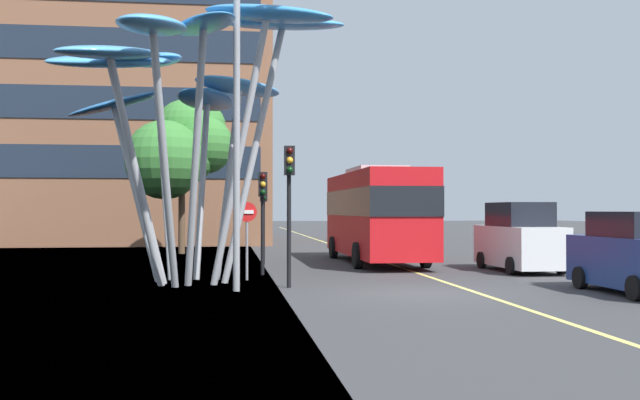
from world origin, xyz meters
TOP-DOWN VIEW (x-y plane):
  - ground at (-0.72, 0.00)m, footprint 120.00×240.00m
  - red_bus at (0.98, 10.80)m, footprint 2.88×10.04m
  - leaf_sculpture at (-6.14, 3.16)m, footprint 9.01×9.45m
  - traffic_light_kerb_near at (-3.31, 1.72)m, footprint 0.28×0.42m
  - traffic_light_kerb_far at (-3.84, 5.74)m, footprint 0.28×0.42m
  - traffic_light_island_mid at (-3.57, 10.40)m, footprint 0.28×0.42m
  - car_parked_near at (5.45, -0.82)m, footprint 2.08×4.39m
  - car_parked_mid at (5.13, 6.23)m, footprint 1.93×4.56m
  - street_lamp at (-4.46, 1.11)m, footprint 1.47×0.44m
  - tree_pavement_near at (-7.11, 17.76)m, footprint 5.10×5.48m
  - no_entry_sign at (-4.40, 4.11)m, footprint 0.60×0.12m
  - backdrop_building at (-14.16, 32.85)m, footprint 23.69×16.03m

SIDE VIEW (x-z plane):
  - ground at x=-0.72m, z-range -0.10..0.00m
  - car_parked_near at x=5.45m, z-range -0.05..2.04m
  - car_parked_mid at x=5.13m, z-range -0.08..2.31m
  - no_entry_sign at x=-4.40m, z-range 0.40..2.78m
  - red_bus at x=0.98m, z-range 0.18..4.02m
  - traffic_light_island_mid at x=-3.57m, z-range 0.74..4.00m
  - traffic_light_kerb_far at x=-3.84m, z-range 0.76..4.14m
  - traffic_light_kerb_near at x=-3.31m, z-range 0.87..4.76m
  - street_lamp at x=-4.46m, z-range 1.06..9.25m
  - tree_pavement_near at x=-7.11m, z-range 1.35..8.99m
  - leaf_sculpture at x=-6.14m, z-range 2.13..10.25m
  - backdrop_building at x=-14.16m, z-range 0.00..26.99m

